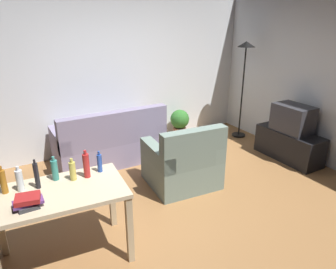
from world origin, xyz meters
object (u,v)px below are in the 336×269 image
at_px(bottle_amber, 3,181).
at_px(bottle_red, 86,165).
at_px(couch, 110,144).
at_px(torchiere_lamp, 245,64).
at_px(tv, 293,119).
at_px(desk, 60,201).
at_px(bottle_clear, 20,180).
at_px(bottle_dark, 37,176).
at_px(potted_plant, 180,122).
at_px(bottle_tall, 55,170).
at_px(book_stack, 28,202).
at_px(tv_stand, 289,145).
at_px(bottle_blue, 100,163).
at_px(bottle_squat, 73,171).
at_px(armchair, 183,164).

xyz_separation_m(bottle_amber, bottle_red, (0.73, -0.08, 0.01)).
height_order(couch, torchiere_lamp, torchiere_lamp).
bearing_deg(bottle_amber, tv, 3.84).
relative_size(torchiere_lamp, desk, 1.44).
height_order(desk, bottle_clear, bottle_clear).
height_order(torchiere_lamp, bottle_dark, torchiere_lamp).
height_order(tv, potted_plant, tv).
bearing_deg(desk, bottle_tall, 88.48).
bearing_deg(book_stack, couch, 54.65).
bearing_deg(torchiere_lamp, potted_plant, 156.35).
height_order(tv_stand, bottle_amber, bottle_amber).
relative_size(torchiere_lamp, bottle_amber, 6.81).
bearing_deg(torchiere_lamp, bottle_dark, -158.43).
relative_size(tv, desk, 0.48).
relative_size(tv, bottle_clear, 2.45).
relative_size(bottle_blue, book_stack, 0.95).
relative_size(tv_stand, bottle_tall, 4.49).
height_order(bottle_amber, bottle_tall, bottle_amber).
xyz_separation_m(couch, tv_stand, (2.60, -1.36, -0.07)).
bearing_deg(bottle_blue, torchiere_lamp, 24.66).
height_order(bottle_amber, bottle_blue, bottle_amber).
height_order(desk, potted_plant, desk).
xyz_separation_m(bottle_amber, bottle_squat, (0.59, -0.07, -0.02)).
bearing_deg(bottle_red, torchiere_lamp, 24.37).
distance_m(bottle_dark, bottle_red, 0.45).
relative_size(armchair, bottle_tall, 3.95).
distance_m(torchiere_lamp, bottle_dark, 4.21).
distance_m(tv_stand, bottle_amber, 4.22).
bearing_deg(couch, bottle_amber, 46.38).
bearing_deg(bottle_tall, tv_stand, 4.00).
distance_m(armchair, bottle_red, 1.64).
xyz_separation_m(desk, bottle_dark, (-0.15, 0.14, 0.24)).
height_order(couch, bottle_clear, bottle_clear).
bearing_deg(bottle_blue, bottle_red, -162.46).
xyz_separation_m(tv, bottle_clear, (-4.03, -0.31, 0.17)).
xyz_separation_m(torchiere_lamp, bottle_dark, (-3.88, -1.54, -0.52)).
xyz_separation_m(tv_stand, bottle_red, (-3.43, -0.36, 0.65)).
bearing_deg(bottle_tall, bottle_amber, -177.45).
distance_m(torchiere_lamp, bottle_amber, 4.44).
bearing_deg(bottle_red, book_stack, -154.90).
height_order(couch, tv, same).
xyz_separation_m(torchiere_lamp, bottle_squat, (-3.56, -1.54, -0.56)).
distance_m(couch, tv, 2.96).
xyz_separation_m(armchair, bottle_tall, (-1.73, -0.40, 0.55)).
bearing_deg(book_stack, potted_plant, 38.22).
bearing_deg(torchiere_lamp, bottle_squat, -156.60).
height_order(torchiere_lamp, bottle_amber, torchiere_lamp).
bearing_deg(armchair, bottle_tall, 17.88).
height_order(tv, bottle_squat, bottle_squat).
relative_size(potted_plant, bottle_red, 2.00).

